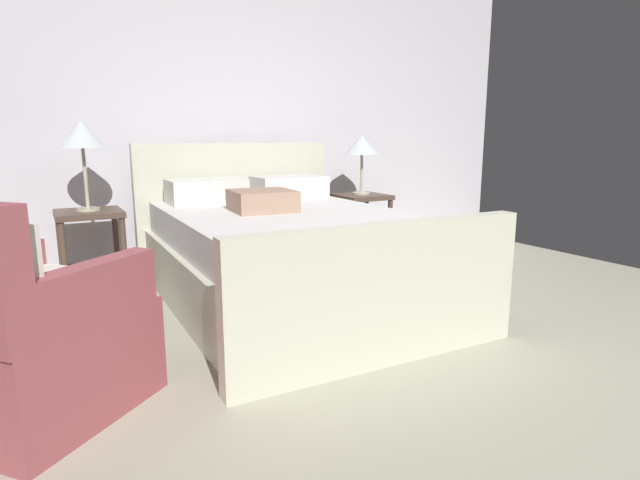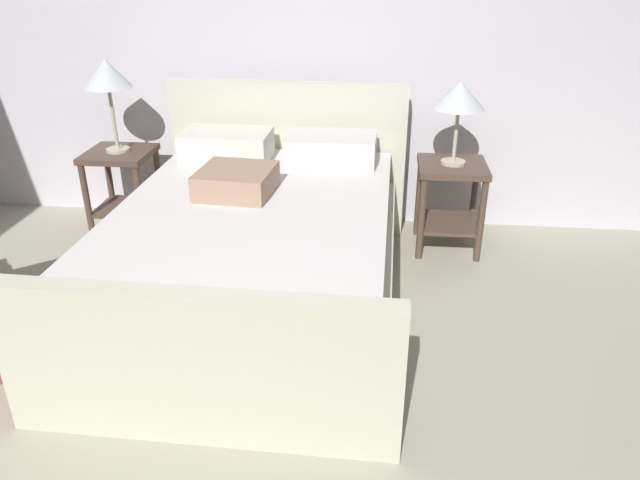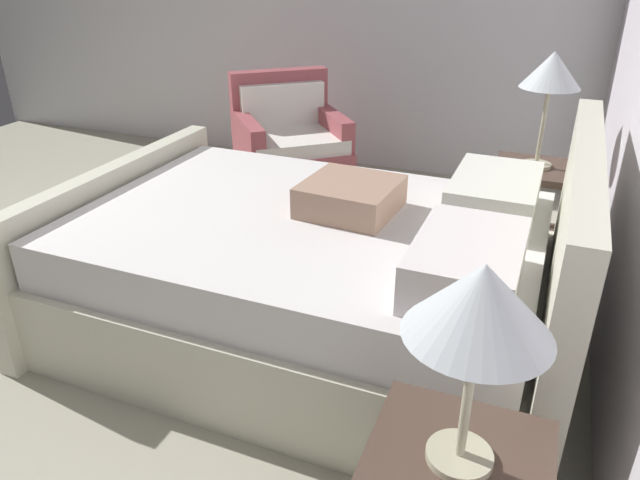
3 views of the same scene
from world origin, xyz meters
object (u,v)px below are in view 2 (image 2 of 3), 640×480
at_px(nightstand_right, 450,192).
at_px(nightstand_left, 122,178).
at_px(table_lamp_left, 107,76).
at_px(bed, 258,246).
at_px(table_lamp_right, 459,97).

height_order(nightstand_right, nightstand_left, same).
height_order(nightstand_left, table_lamp_left, table_lamp_left).
relative_size(bed, nightstand_left, 3.83).
relative_size(nightstand_right, table_lamp_left, 0.97).
height_order(bed, nightstand_right, bed).
bearing_deg(nightstand_left, bed, -36.84).
relative_size(table_lamp_right, nightstand_left, 0.88).
xyz_separation_m(table_lamp_right, table_lamp_left, (-2.28, 0.04, 0.08)).
bearing_deg(table_lamp_right, bed, -144.52).
distance_m(bed, table_lamp_left, 1.62).
distance_m(bed, nightstand_right, 1.40).
relative_size(bed, table_lamp_right, 4.34).
bearing_deg(nightstand_left, nightstand_right, -1.02).
xyz_separation_m(bed, table_lamp_right, (1.14, 0.81, 0.69)).
distance_m(nightstand_right, table_lamp_left, 2.38).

